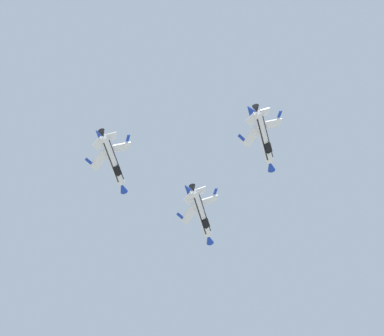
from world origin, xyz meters
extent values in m
cylinder|color=white|center=(-12.29, 125.94, 152.60)|extent=(2.74, 12.10, 1.70)
cube|color=black|center=(-12.01, 125.92, 152.23)|extent=(2.27, 10.16, 1.19)
cone|color=#1938A8|center=(-11.67, 133.06, 152.60)|extent=(1.77, 2.53, 1.56)
cone|color=black|center=(-12.88, 119.22, 152.60)|extent=(1.49, 1.71, 1.36)
ellipsoid|color=#192333|center=(-12.45, 128.60, 153.11)|extent=(1.81, 3.32, 1.54)
cube|color=black|center=(-11.62, 128.05, 151.96)|extent=(1.57, 2.31, 1.33)
cube|color=white|center=(-14.47, 124.41, 150.96)|extent=(3.95, 3.48, 2.69)
cube|color=#1938A8|center=(-16.23, 123.44, 149.69)|extent=(1.37, 1.66, 0.53)
cube|color=white|center=(-10.32, 124.04, 154.11)|extent=(3.94, 3.11, 2.69)
cube|color=#1938A8|center=(-8.75, 122.79, 155.37)|extent=(1.17, 1.70, 0.53)
cube|color=white|center=(-13.95, 120.97, 151.68)|extent=(2.42, 2.36, 1.45)
cube|color=white|center=(-11.52, 120.75, 153.52)|extent=(2.27, 2.17, 1.45)
cube|color=#1938A8|center=(-13.80, 121.25, 154.04)|extent=(1.95, 2.74, 2.19)
cylinder|color=white|center=(-28.01, 111.35, 154.98)|extent=(2.74, 12.10, 1.70)
cube|color=black|center=(-27.75, 111.33, 154.59)|extent=(2.30, 10.17, 1.14)
cone|color=#1938A8|center=(-27.39, 118.47, 154.98)|extent=(1.77, 2.53, 1.56)
cone|color=black|center=(-28.60, 104.63, 154.98)|extent=(1.49, 1.71, 1.36)
ellipsoid|color=#192333|center=(-28.14, 114.01, 155.51)|extent=(1.80, 3.32, 1.53)
cube|color=black|center=(-27.38, 113.46, 154.31)|extent=(1.57, 2.31, 1.31)
cube|color=white|center=(-30.27, 109.82, 153.45)|extent=(4.05, 3.55, 2.51)
cube|color=#1938A8|center=(-32.11, 108.86, 152.28)|extent=(1.37, 1.66, 0.51)
cube|color=white|center=(-25.96, 109.45, 156.36)|extent=(4.06, 3.16, 2.51)
cube|color=#1938A8|center=(-24.32, 108.18, 157.53)|extent=(1.17, 1.70, 0.51)
cube|color=white|center=(-29.72, 106.38, 154.13)|extent=(2.48, 2.38, 1.36)
cube|color=white|center=(-27.20, 106.16, 155.83)|extent=(2.33, 2.19, 1.36)
cube|color=#1938A8|center=(-29.44, 106.66, 156.48)|extent=(1.84, 2.73, 2.27)
cylinder|color=white|center=(2.59, 109.25, 153.33)|extent=(2.74, 12.10, 1.70)
cube|color=black|center=(2.85, 109.22, 152.94)|extent=(2.30, 10.17, 1.13)
cone|color=#1938A8|center=(3.21, 116.37, 153.33)|extent=(1.77, 2.53, 1.56)
cone|color=black|center=(2.00, 102.52, 153.33)|extent=(1.49, 1.71, 1.36)
ellipsoid|color=#192333|center=(2.47, 111.91, 153.86)|extent=(1.80, 3.32, 1.52)
cube|color=black|center=(3.22, 111.36, 152.66)|extent=(1.57, 2.31, 1.31)
cube|color=white|center=(0.32, 107.72, 151.81)|extent=(4.06, 3.56, 2.49)
cube|color=#1938A8|center=(-1.52, 106.76, 150.65)|extent=(1.37, 1.66, 0.51)
cube|color=white|center=(4.65, 107.34, 154.70)|extent=(4.06, 3.16, 2.49)
cube|color=#1938A8|center=(6.30, 106.08, 155.86)|extent=(1.18, 1.70, 0.51)
cube|color=white|center=(0.88, 104.28, 152.48)|extent=(2.48, 2.39, 1.35)
cube|color=white|center=(3.41, 104.05, 154.17)|extent=(2.33, 2.19, 1.35)
cube|color=#1938A8|center=(1.17, 104.55, 154.84)|extent=(1.83, 2.73, 2.28)
camera|label=1|loc=(5.83, 0.00, 1.45)|focal=89.65mm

